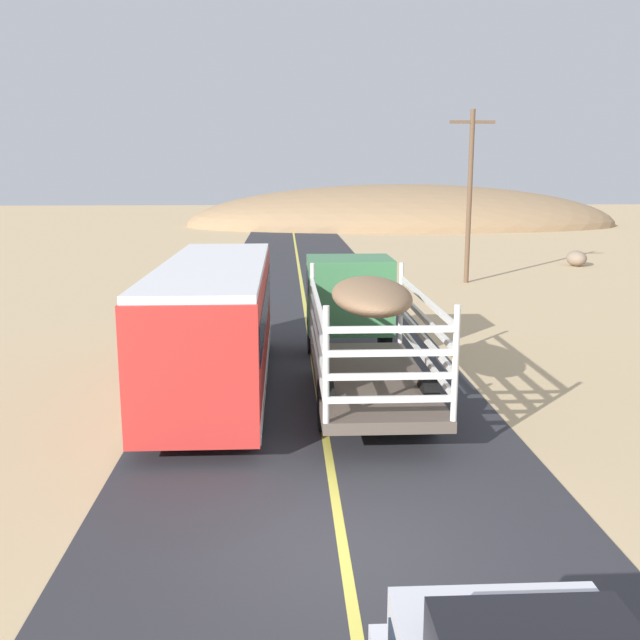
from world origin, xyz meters
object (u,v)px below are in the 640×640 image
object	(u,v)px
bus	(215,322)
boulder_near_shoulder	(576,258)
livestock_truck	(356,308)
power_pole_mid	(470,192)

from	to	relation	value
bus	boulder_near_shoulder	xyz separation A→B (m)	(19.04, 24.02, -1.28)
livestock_truck	power_pole_mid	distance (m)	18.11
bus	boulder_near_shoulder	world-z (taller)	bus
boulder_near_shoulder	power_pole_mid	bearing A→B (deg)	-142.91
bus	power_pole_mid	bearing A→B (deg)	58.66
bus	power_pole_mid	size ratio (longest dim) A/B	1.19
livestock_truck	boulder_near_shoulder	xyz separation A→B (m)	(15.38, 22.58, -1.33)
livestock_truck	power_pole_mid	bearing A→B (deg)	66.29
boulder_near_shoulder	bus	bearing A→B (deg)	-128.41
livestock_truck	bus	world-z (taller)	bus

